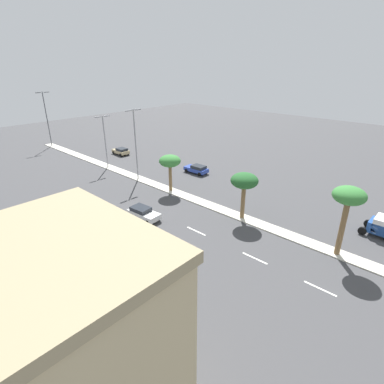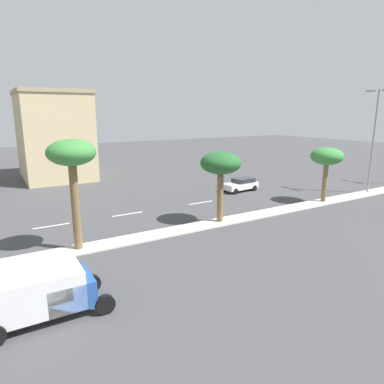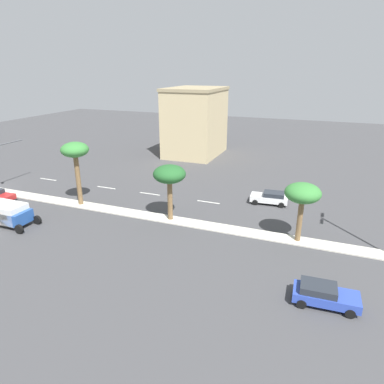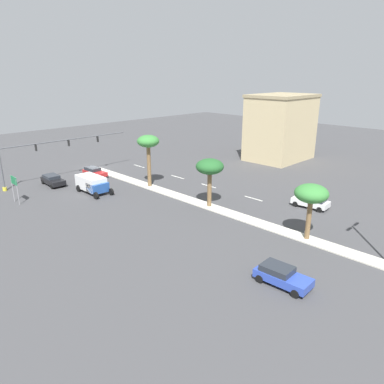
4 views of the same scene
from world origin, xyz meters
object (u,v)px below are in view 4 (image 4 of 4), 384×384
Objects in this scene: sedan_white_outboard at (312,201)px; palm_tree_right at (148,144)px; commercial_building at (280,127)px; directional_road_sign at (14,184)px; palm_tree_left at (210,168)px; traffic_signal_gantry at (42,154)px; sedan_blue_left at (281,275)px; sedan_black_center at (53,180)px; palm_tree_leading at (311,195)px; sedan_red_leading at (94,172)px; box_truck at (93,184)px.

palm_tree_right is at bearing -67.79° from sedan_white_outboard.
commercial_building is 1.65× the size of palm_tree_right.
commercial_building is at bearing 167.28° from directional_road_sign.
palm_tree_left is (-15.86, 17.76, 2.31)m from directional_road_sign.
traffic_signal_gantry reaches higher than sedan_blue_left.
palm_tree_right reaches higher than sedan_black_center.
palm_tree_right is 1.25× the size of palm_tree_left.
sedan_white_outboard is (-17.58, 30.81, 0.02)m from sedan_black_center.
directional_road_sign is at bearing -62.63° from palm_tree_leading.
sedan_black_center is (6.55, -0.32, 0.01)m from sedan_red_leading.
sedan_white_outboard is at bearing 119.70° from sedan_black_center.
sedan_white_outboard is at bearing 40.69° from commercial_building.
commercial_building reaches higher than directional_road_sign.
palm_tree_left is at bearing 131.77° from directional_road_sign.
directional_road_sign is 13.85m from sedan_red_leading.
palm_tree_leading is at bearing 36.55° from commercial_building.
sedan_red_leading is (30.55, -13.71, -5.13)m from commercial_building.
sedan_red_leading is at bearing -99.25° from sedan_blue_left.
sedan_black_center is (9.18, -34.72, -3.83)m from palm_tree_leading.
directional_road_sign is 23.92m from palm_tree_left.
traffic_signal_gantry is at bearing -89.03° from sedan_blue_left.
palm_tree_leading is at bearing 117.37° from directional_road_sign.
directional_road_sign is 0.80× the size of sedan_blue_left.
traffic_signal_gantry is 4.63× the size of sedan_white_outboard.
sedan_black_center is 1.03× the size of sedan_white_outboard.
sedan_white_outboard reaches higher than sedan_black_center.
sedan_blue_left is (8.68, 15.27, -4.07)m from palm_tree_left.
sedan_black_center is at bearing -72.99° from box_truck.
palm_tree_left reaches higher than sedan_white_outboard.
palm_tree_leading reaches higher than sedan_red_leading.
box_truck is (15.36, -23.58, 0.46)m from sedan_white_outboard.
traffic_signal_gantry is at bearing -136.10° from directional_road_sign.
palm_tree_right is 1.32× the size of palm_tree_leading.
palm_tree_leading is 28.55m from box_truck.
sedan_black_center is at bearing -48.52° from palm_tree_right.
palm_tree_right reaches higher than traffic_signal_gantry.
commercial_building is at bearing 155.82° from sedan_red_leading.
palm_tree_right reaches higher than sedan_white_outboard.
box_truck is at bearing -24.78° from palm_tree_right.
sedan_blue_left reaches higher than sedan_black_center.
palm_tree_leading is (0.10, 24.22, -1.58)m from palm_tree_right.
sedan_blue_left is at bearing 86.81° from box_truck.
directional_road_sign is 0.76× the size of sedan_black_center.
traffic_signal_gantry reaches higher than palm_tree_leading.
traffic_signal_gantry is 40.60m from commercial_building.
commercial_building is at bearing -139.31° from sedan_white_outboard.
commercial_building is at bearing 156.55° from traffic_signal_gantry.
palm_tree_leading is (0.04, 12.80, -0.26)m from palm_tree_left.
sedan_red_leading is (2.68, -21.60, -4.09)m from palm_tree_left.
sedan_blue_left is at bearing 102.26° from directional_road_sign.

